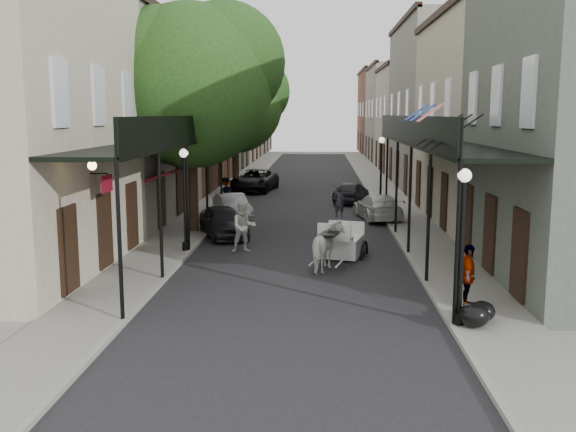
# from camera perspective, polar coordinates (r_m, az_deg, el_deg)

# --- Properties ---
(ground) EXTENTS (140.00, 140.00, 0.00)m
(ground) POSITION_cam_1_polar(r_m,az_deg,el_deg) (17.59, 0.18, -7.67)
(ground) COLOR gray
(ground) RESTS_ON ground
(road) EXTENTS (8.00, 90.00, 0.01)m
(road) POSITION_cam_1_polar(r_m,az_deg,el_deg) (37.18, 1.60, 1.25)
(road) COLOR black
(road) RESTS_ON ground
(sidewalk_left) EXTENTS (2.20, 90.00, 0.12)m
(sidewalk_left) POSITION_cam_1_polar(r_m,az_deg,el_deg) (37.61, -6.04, 1.38)
(sidewalk_left) COLOR gray
(sidewalk_left) RESTS_ON ground
(sidewalk_right) EXTENTS (2.20, 90.00, 0.12)m
(sidewalk_right) POSITION_cam_1_polar(r_m,az_deg,el_deg) (37.41, 9.28, 1.27)
(sidewalk_right) COLOR gray
(sidewalk_right) RESTS_ON ground
(building_row_left) EXTENTS (5.00, 80.00, 10.50)m
(building_row_left) POSITION_cam_1_polar(r_m,az_deg,el_deg) (47.76, -8.61, 9.20)
(building_row_left) COLOR #C3B49C
(building_row_left) RESTS_ON ground
(building_row_right) EXTENTS (5.00, 80.00, 10.50)m
(building_row_right) POSITION_cam_1_polar(r_m,az_deg,el_deg) (47.48, 12.47, 9.09)
(building_row_right) COLOR gray
(building_row_right) RESTS_ON ground
(gallery_left) EXTENTS (2.20, 18.05, 4.88)m
(gallery_left) POSITION_cam_1_polar(r_m,az_deg,el_deg) (24.47, -10.39, 6.55)
(gallery_left) COLOR black
(gallery_left) RESTS_ON sidewalk_left
(gallery_right) EXTENTS (2.20, 18.05, 4.88)m
(gallery_right) POSITION_cam_1_polar(r_m,az_deg,el_deg) (24.17, 12.47, 6.46)
(gallery_right) COLOR black
(gallery_right) RESTS_ON sidewalk_right
(tree_near) EXTENTS (7.31, 6.80, 9.63)m
(tree_near) POSITION_cam_1_polar(r_m,az_deg,el_deg) (27.50, -7.77, 11.96)
(tree_near) COLOR #382619
(tree_near) RESTS_ON sidewalk_left
(tree_far) EXTENTS (6.45, 6.00, 8.61)m
(tree_far) POSITION_cam_1_polar(r_m,az_deg,el_deg) (41.32, -4.22, 10.12)
(tree_far) COLOR #382619
(tree_far) RESTS_ON sidewalk_left
(lamppost_right_near) EXTENTS (0.32, 0.32, 3.71)m
(lamppost_right_near) POSITION_cam_1_polar(r_m,az_deg,el_deg) (15.49, 15.18, -2.48)
(lamppost_right_near) COLOR black
(lamppost_right_near) RESTS_ON sidewalk_right
(lamppost_left) EXTENTS (0.32, 0.32, 3.71)m
(lamppost_left) POSITION_cam_1_polar(r_m,az_deg,el_deg) (23.54, -9.16, 1.59)
(lamppost_left) COLOR black
(lamppost_left) RESTS_ON sidewalk_left
(lamppost_right_far) EXTENTS (0.32, 0.32, 3.71)m
(lamppost_right_far) POSITION_cam_1_polar(r_m,az_deg,el_deg) (35.12, 8.27, 4.05)
(lamppost_right_far) COLOR black
(lamppost_right_far) RESTS_ON sidewalk_right
(horse) EXTENTS (1.28, 2.01, 1.57)m
(horse) POSITION_cam_1_polar(r_m,az_deg,el_deg) (20.89, 3.59, -2.76)
(horse) COLOR white
(horse) RESTS_ON ground
(carriage) EXTENTS (1.96, 2.57, 2.63)m
(carriage) POSITION_cam_1_polar(r_m,az_deg,el_deg) (23.20, 5.00, -1.00)
(carriage) COLOR black
(carriage) RESTS_ON ground
(pedestrian_walking) EXTENTS (1.10, 0.96, 1.90)m
(pedestrian_walking) POSITION_cam_1_polar(r_m,az_deg,el_deg) (23.65, -3.96, -0.97)
(pedestrian_walking) COLOR beige
(pedestrian_walking) RESTS_ON ground
(pedestrian_sidewalk_left) EXTENTS (1.18, 1.13, 1.61)m
(pedestrian_sidewalk_left) POSITION_cam_1_polar(r_m,az_deg,el_deg) (34.27, -5.55, 2.09)
(pedestrian_sidewalk_left) COLOR gray
(pedestrian_sidewalk_left) RESTS_ON sidewalk_left
(pedestrian_sidewalk_right) EXTENTS (0.62, 1.04, 1.66)m
(pedestrian_sidewalk_right) POSITION_cam_1_polar(r_m,az_deg,el_deg) (17.14, 15.72, -5.18)
(pedestrian_sidewalk_right) COLOR gray
(pedestrian_sidewalk_right) RESTS_ON sidewalk_right
(car_left_near) EXTENTS (2.82, 4.14, 1.31)m
(car_left_near) POSITION_cam_1_polar(r_m,az_deg,el_deg) (26.69, -5.78, -0.49)
(car_left_near) COLOR black
(car_left_near) RESTS_ON ground
(car_left_mid) EXTENTS (2.46, 3.83, 1.19)m
(car_left_mid) POSITION_cam_1_polar(r_m,az_deg,el_deg) (31.44, -4.99, 0.87)
(car_left_mid) COLOR #ABAAAF
(car_left_mid) RESTS_ON ground
(car_left_far) EXTENTS (3.07, 5.47, 1.44)m
(car_left_far) POSITION_cam_1_polar(r_m,az_deg,el_deg) (42.37, -2.98, 3.18)
(car_left_far) COLOR black
(car_left_far) RESTS_ON ground
(car_right_near) EXTENTS (2.38, 4.47, 1.23)m
(car_right_near) POSITION_cam_1_polar(r_m,az_deg,el_deg) (31.28, 7.98, 0.81)
(car_right_near) COLOR silver
(car_right_near) RESTS_ON ground
(car_right_far) EXTENTS (2.51, 4.02, 1.28)m
(car_right_far) POSITION_cam_1_polar(r_m,az_deg,el_deg) (36.87, 5.64, 2.13)
(car_right_far) COLOR black
(car_right_far) RESTS_ON ground
(trash_bags) EXTENTS (0.96, 1.11, 0.60)m
(trash_bags) POSITION_cam_1_polar(r_m,az_deg,el_deg) (15.97, 16.48, -8.31)
(trash_bags) COLOR black
(trash_bags) RESTS_ON sidewalk_right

